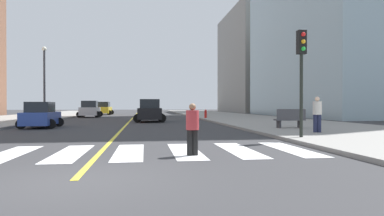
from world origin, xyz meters
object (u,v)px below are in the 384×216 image
at_px(car_red_fifth, 149,110).
at_px(car_black_sixth, 150,111).
at_px(traffic_light_near_corner, 302,62).
at_px(car_yellow_second, 104,109).
at_px(fire_hydrant, 206,114).
at_px(park_bench, 290,119).
at_px(car_blue_nearest, 41,116).
at_px(pedestrian_crossing, 192,127).
at_px(car_silver_fourth, 90,110).
at_px(street_lamp, 44,76).
at_px(pedestrian_waiting_east, 317,113).
at_px(car_green_third, 149,110).

xyz_separation_m(car_red_fifth, car_black_sixth, (-0.13, -16.01, 0.16)).
distance_m(car_black_sixth, traffic_light_near_corner, 18.68).
distance_m(car_yellow_second, fire_hydrant, 22.74).
bearing_deg(traffic_light_near_corner, park_bench, -109.67).
bearing_deg(car_blue_nearest, pedestrian_crossing, -60.15).
relative_size(car_silver_fourth, pedestrian_crossing, 2.97).
xyz_separation_m(car_silver_fourth, fire_hydrant, (13.21, -8.22, -0.38)).
distance_m(pedestrian_crossing, street_lamp, 27.59).
bearing_deg(car_yellow_second, car_blue_nearest, -89.27).
xyz_separation_m(car_blue_nearest, pedestrian_crossing, (8.23, -13.66, 0.05)).
height_order(car_yellow_second, pedestrian_crossing, car_yellow_second).
bearing_deg(traffic_light_near_corner, car_blue_nearest, -37.00).
relative_size(traffic_light_near_corner, fire_hydrant, 5.07).
height_order(car_blue_nearest, car_yellow_second, car_yellow_second).
relative_size(car_blue_nearest, car_silver_fourth, 0.84).
relative_size(car_black_sixth, traffic_light_near_corner, 1.02).
bearing_deg(car_silver_fourth, pedestrian_crossing, -77.68).
xyz_separation_m(car_black_sixth, fire_hydrant, (5.96, 4.45, -0.38)).
distance_m(car_blue_nearest, traffic_light_near_corner, 16.95).
xyz_separation_m(car_blue_nearest, traffic_light_near_corner, (13.39, -10.09, 2.53)).
bearing_deg(pedestrian_waiting_east, car_yellow_second, -49.60).
height_order(pedestrian_crossing, pedestrian_waiting_east, pedestrian_waiting_east).
relative_size(car_green_third, park_bench, 2.06).
distance_m(car_black_sixth, street_lamp, 11.46).
bearing_deg(park_bench, street_lamp, 47.56).
relative_size(car_yellow_second, car_silver_fourth, 0.99).
xyz_separation_m(car_yellow_second, park_bench, (14.92, -35.16, -0.26)).
relative_size(car_blue_nearest, car_black_sixth, 0.84).
relative_size(car_silver_fourth, park_bench, 2.55).
height_order(car_blue_nearest, car_silver_fourth, car_silver_fourth).
relative_size(pedestrian_waiting_east, street_lamp, 0.25).
xyz_separation_m(car_red_fifth, pedestrian_crossing, (0.82, -37.07, 0.06)).
bearing_deg(street_lamp, car_blue_nearest, -75.45).
height_order(car_yellow_second, car_red_fifth, car_yellow_second).
bearing_deg(pedestrian_crossing, street_lamp, -70.53).
relative_size(park_bench, pedestrian_crossing, 1.17).
height_order(car_green_third, street_lamp, street_lamp).
xyz_separation_m(car_silver_fourth, car_black_sixth, (7.25, -12.67, -0.00)).
bearing_deg(pedestrian_waiting_east, park_bench, -71.70).
distance_m(car_silver_fourth, fire_hydrant, 15.56).
bearing_deg(fire_hydrant, pedestrian_crossing, -101.11).
distance_m(car_yellow_second, car_green_third, 7.04).
bearing_deg(pedestrian_waiting_east, car_blue_nearest, -7.71).
relative_size(car_silver_fourth, fire_hydrant, 5.19).
xyz_separation_m(car_blue_nearest, car_silver_fourth, (0.03, 20.07, 0.15)).
height_order(car_blue_nearest, car_red_fifth, car_blue_nearest).
height_order(fire_hydrant, street_lamp, street_lamp).
height_order(car_green_third, traffic_light_near_corner, traffic_light_near_corner).
bearing_deg(pedestrian_crossing, pedestrian_waiting_east, -145.09).
distance_m(car_yellow_second, car_black_sixth, 24.23).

